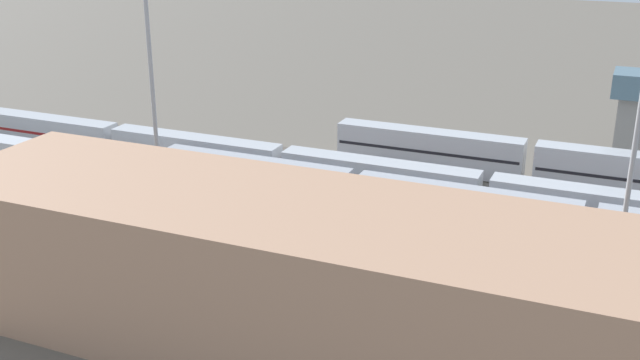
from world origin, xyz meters
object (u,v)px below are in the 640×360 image
object	(u,v)px
train_on_track_4	(358,209)
light_mast_3	(150,54)
train_on_track_3	(465,206)
train_on_track_2	(378,177)
control_tower	(635,109)
maintenance_shed	(278,274)

from	to	relation	value
train_on_track_4	light_mast_3	xyz separation A→B (m)	(21.94, 2.74, 14.54)
train_on_track_4	train_on_track_3	xyz separation A→B (m)	(-9.74, -5.00, -0.06)
train_on_track_2	control_tower	bearing A→B (deg)	-137.40
train_on_track_3	maintenance_shed	size ratio (longest dim) A/B	1.34
maintenance_shed	train_on_track_4	bearing A→B (deg)	-84.59
maintenance_shed	light_mast_3	bearing A→B (deg)	-39.47
train_on_track_4	maintenance_shed	bearing A→B (deg)	95.41
train_on_track_3	maintenance_shed	distance (m)	28.84
light_mast_3	maintenance_shed	world-z (taller)	light_mast_3
train_on_track_3	control_tower	xyz separation A→B (m)	(-14.64, -28.60, 4.80)
light_mast_3	maintenance_shed	xyz separation A→B (m)	(-24.08, 19.83, -10.88)
train_on_track_4	maintenance_shed	distance (m)	22.96
maintenance_shed	control_tower	bearing A→B (deg)	-111.61
train_on_track_2	light_mast_3	distance (m)	28.34
control_tower	maintenance_shed	bearing A→B (deg)	68.39
train_on_track_4	control_tower	world-z (taller)	control_tower
train_on_track_3	light_mast_3	bearing A→B (deg)	13.73
control_tower	train_on_track_3	bearing A→B (deg)	62.88
train_on_track_2	maintenance_shed	world-z (taller)	maintenance_shed
light_mast_3	control_tower	bearing A→B (deg)	-141.89
maintenance_shed	control_tower	distance (m)	60.42
maintenance_shed	train_on_track_3	bearing A→B (deg)	-105.43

